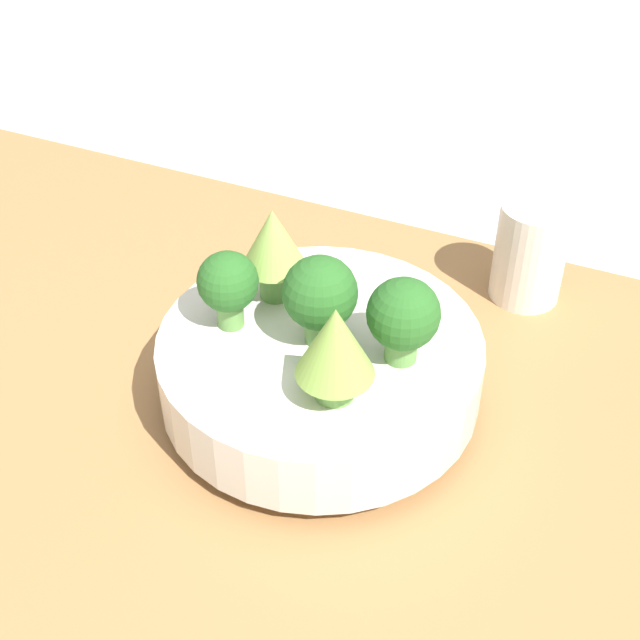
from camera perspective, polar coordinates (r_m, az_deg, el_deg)
ground_plane at (r=0.78m, az=-1.72°, el=-8.44°), size 6.00×6.00×0.00m
table at (r=0.76m, az=-1.75°, el=-7.31°), size 1.14×0.63×0.04m
bowl at (r=0.73m, az=-0.00°, el=-3.01°), size 0.26×0.26×0.07m
broccoli_floret_left at (r=0.70m, az=-5.91°, el=2.28°), size 0.05×0.05×0.07m
broccoli_floret_center at (r=0.68m, az=-0.00°, el=1.60°), size 0.06×0.06×0.08m
broccoli_floret_right at (r=0.67m, az=5.35°, el=0.23°), size 0.06×0.06×0.07m
romanesco_piece_far at (r=0.72m, az=-3.01°, el=4.91°), size 0.05×0.05×0.08m
romanesco_piece_near at (r=0.63m, az=0.98°, el=-1.66°), size 0.06×0.06×0.08m
cup at (r=0.86m, az=13.31°, el=4.27°), size 0.07×0.07×0.10m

